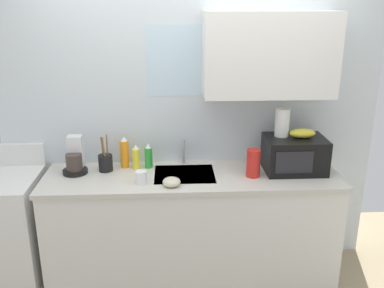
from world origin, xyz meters
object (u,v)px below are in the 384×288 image
object	(u,v)px
dish_soap_bottle_green	(149,156)
cereal_canister	(253,163)
microwave	(294,154)
coffee_maker	(75,159)
stove_range	(4,230)
mug_white	(141,177)
dish_soap_bottle_yellow	(136,158)
small_bowl	(172,182)
banana_bunch	(303,133)
utensil_crock	(106,162)
paper_towel_roll	(282,122)
dish_soap_bottle_orange	(125,153)

from	to	relation	value
dish_soap_bottle_green	cereal_canister	distance (m)	0.83
microwave	coffee_maker	bearing A→B (deg)	177.98
stove_range	mug_white	size ratio (longest dim) A/B	11.37
dish_soap_bottle_green	dish_soap_bottle_yellow	bearing A→B (deg)	-167.24
microwave	dish_soap_bottle_yellow	xyz separation A→B (m)	(-1.23, 0.10, -0.04)
cereal_canister	mug_white	distance (m)	0.84
dish_soap_bottle_green	dish_soap_bottle_yellow	xyz separation A→B (m)	(-0.10, -0.02, -0.00)
small_bowl	banana_bunch	bearing A→B (deg)	13.94
dish_soap_bottle_yellow	utensil_crock	bearing A→B (deg)	-172.60
cereal_canister	small_bowl	xyz separation A→B (m)	(-0.62, -0.15, -0.07)
paper_towel_roll	small_bowl	bearing A→B (deg)	-160.72
paper_towel_roll	utensil_crock	xyz separation A→B (m)	(-1.37, 0.02, -0.31)
microwave	mug_white	bearing A→B (deg)	-170.90
banana_bunch	mug_white	distance (m)	1.27
stove_range	coffee_maker	bearing A→B (deg)	10.24
paper_towel_roll	dish_soap_bottle_green	xyz separation A→B (m)	(-1.04, 0.07, -0.29)
stove_range	dish_soap_bottle_yellow	distance (m)	1.19
dish_soap_bottle_yellow	cereal_canister	xyz separation A→B (m)	(0.89, -0.20, 0.01)
coffee_maker	utensil_crock	distance (m)	0.23
banana_bunch	small_bowl	world-z (taller)	banana_bunch
cereal_canister	utensil_crock	distance (m)	1.14
banana_bunch	dish_soap_bottle_orange	distance (m)	1.40
stove_range	small_bowl	distance (m)	1.42
dish_soap_bottle_green	microwave	bearing A→B (deg)	-6.22
mug_white	coffee_maker	bearing A→B (deg)	154.60
dish_soap_bottle_orange	mug_white	world-z (taller)	dish_soap_bottle_orange
paper_towel_roll	mug_white	distance (m)	1.15
dish_soap_bottle_yellow	dish_soap_bottle_orange	distance (m)	0.11
paper_towel_roll	coffee_maker	xyz separation A→B (m)	(-1.60, 0.01, -0.28)
coffee_maker	dish_soap_bottle_green	size ratio (longest dim) A/B	1.39
banana_bunch	cereal_canister	world-z (taller)	banana_bunch
paper_towel_roll	small_bowl	world-z (taller)	paper_towel_roll
utensil_crock	small_bowl	world-z (taller)	utensil_crock
microwave	dish_soap_bottle_orange	size ratio (longest dim) A/B	1.81
dish_soap_bottle_green	utensil_crock	xyz separation A→B (m)	(-0.33, -0.05, -0.02)
dish_soap_bottle_orange	small_bowl	distance (m)	0.55
mug_white	small_bowl	world-z (taller)	mug_white
dish_soap_bottle_yellow	dish_soap_bottle_orange	size ratio (longest dim) A/B	0.79
utensil_crock	small_bowl	size ratio (longest dim) A/B	2.28
microwave	paper_towel_roll	xyz separation A→B (m)	(-0.10, 0.05, 0.24)
cereal_canister	mug_white	world-z (taller)	cereal_canister
microwave	utensil_crock	xyz separation A→B (m)	(-1.47, 0.07, -0.06)
banana_bunch	small_bowl	xyz separation A→B (m)	(-1.01, -0.25, -0.27)
stove_range	microwave	distance (m)	2.35
dish_soap_bottle_yellow	dish_soap_bottle_orange	world-z (taller)	dish_soap_bottle_orange
dish_soap_bottle_yellow	stove_range	bearing A→B (deg)	-172.00
microwave	paper_towel_roll	world-z (taller)	paper_towel_roll
microwave	banana_bunch	distance (m)	0.18
small_bowl	mug_white	bearing A→B (deg)	164.74
cereal_canister	small_bowl	size ratio (longest dim) A/B	1.64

